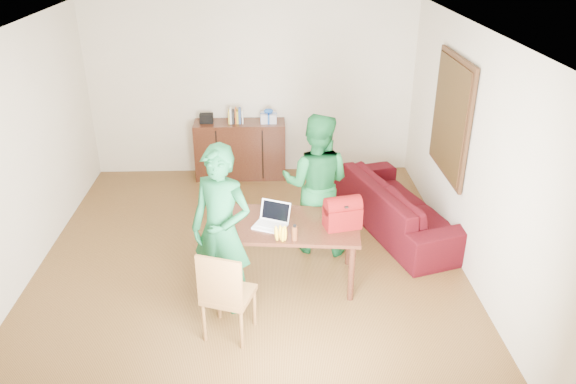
{
  "coord_description": "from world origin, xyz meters",
  "views": [
    {
      "loc": [
        0.24,
        -5.72,
        3.69
      ],
      "look_at": [
        0.45,
        -0.18,
        1.0
      ],
      "focal_mm": 35.0,
      "sensor_mm": 36.0,
      "label": 1
    }
  ],
  "objects_px": {
    "sofa": "(400,205)",
    "bottle": "(295,232)",
    "person_far": "(316,184)",
    "table": "(289,230)",
    "chair": "(229,310)",
    "person_near": "(222,231)",
    "red_bag": "(342,215)",
    "laptop": "(270,223)"
  },
  "relations": [
    {
      "from": "sofa",
      "to": "bottle",
      "type": "bearing_deg",
      "value": 118.19
    },
    {
      "from": "person_far",
      "to": "sofa",
      "type": "bearing_deg",
      "value": -144.86
    },
    {
      "from": "table",
      "to": "bottle",
      "type": "distance_m",
      "value": 0.4
    },
    {
      "from": "table",
      "to": "sofa",
      "type": "distance_m",
      "value": 1.9
    },
    {
      "from": "chair",
      "to": "table",
      "type": "bearing_deg",
      "value": 75.19
    },
    {
      "from": "person_near",
      "to": "red_bag",
      "type": "height_order",
      "value": "person_near"
    },
    {
      "from": "chair",
      "to": "person_far",
      "type": "height_order",
      "value": "person_far"
    },
    {
      "from": "table",
      "to": "person_far",
      "type": "height_order",
      "value": "person_far"
    },
    {
      "from": "person_far",
      "to": "red_bag",
      "type": "bearing_deg",
      "value": 119.52
    },
    {
      "from": "red_bag",
      "to": "person_far",
      "type": "bearing_deg",
      "value": 93.03
    },
    {
      "from": "laptop",
      "to": "bottle",
      "type": "xyz_separation_m",
      "value": [
        0.25,
        -0.28,
        0.04
      ]
    },
    {
      "from": "table",
      "to": "person_near",
      "type": "relative_size",
      "value": 0.89
    },
    {
      "from": "person_near",
      "to": "bottle",
      "type": "xyz_separation_m",
      "value": [
        0.74,
        0.1,
        -0.09
      ]
    },
    {
      "from": "chair",
      "to": "sofa",
      "type": "relative_size",
      "value": 0.43
    },
    {
      "from": "person_near",
      "to": "person_far",
      "type": "bearing_deg",
      "value": 72.41
    },
    {
      "from": "laptop",
      "to": "sofa",
      "type": "height_order",
      "value": "laptop"
    },
    {
      "from": "laptop",
      "to": "red_bag",
      "type": "distance_m",
      "value": 0.78
    },
    {
      "from": "person_near",
      "to": "table",
      "type": "bearing_deg",
      "value": 58.12
    },
    {
      "from": "red_bag",
      "to": "sofa",
      "type": "xyz_separation_m",
      "value": [
        0.93,
        1.23,
        -0.53
      ]
    },
    {
      "from": "table",
      "to": "laptop",
      "type": "distance_m",
      "value": 0.26
    },
    {
      "from": "person_near",
      "to": "sofa",
      "type": "height_order",
      "value": "person_near"
    },
    {
      "from": "chair",
      "to": "person_far",
      "type": "relative_size",
      "value": 0.56
    },
    {
      "from": "red_bag",
      "to": "sofa",
      "type": "bearing_deg",
      "value": 40.25
    },
    {
      "from": "table",
      "to": "chair",
      "type": "height_order",
      "value": "chair"
    },
    {
      "from": "table",
      "to": "red_bag",
      "type": "bearing_deg",
      "value": -3.83
    },
    {
      "from": "table",
      "to": "person_far",
      "type": "bearing_deg",
      "value": 68.45
    },
    {
      "from": "laptop",
      "to": "person_near",
      "type": "bearing_deg",
      "value": -118.26
    },
    {
      "from": "table",
      "to": "person_near",
      "type": "bearing_deg",
      "value": -141.13
    },
    {
      "from": "person_far",
      "to": "laptop",
      "type": "distance_m",
      "value": 0.95
    },
    {
      "from": "chair",
      "to": "laptop",
      "type": "distance_m",
      "value": 1.06
    },
    {
      "from": "bottle",
      "to": "chair",
      "type": "bearing_deg",
      "value": -139.07
    },
    {
      "from": "sofa",
      "to": "red_bag",
      "type": "bearing_deg",
      "value": 125.45
    },
    {
      "from": "person_far",
      "to": "table",
      "type": "bearing_deg",
      "value": 76.74
    },
    {
      "from": "person_near",
      "to": "bottle",
      "type": "distance_m",
      "value": 0.75
    },
    {
      "from": "chair",
      "to": "red_bag",
      "type": "relative_size",
      "value": 2.57
    },
    {
      "from": "person_far",
      "to": "sofa",
      "type": "xyz_separation_m",
      "value": [
        1.15,
        0.45,
        -0.54
      ]
    },
    {
      "from": "table",
      "to": "bottle",
      "type": "xyz_separation_m",
      "value": [
        0.05,
        -0.35,
        0.18
      ]
    },
    {
      "from": "red_bag",
      "to": "person_near",
      "type": "bearing_deg",
      "value": -176.77
    },
    {
      "from": "chair",
      "to": "bottle",
      "type": "height_order",
      "value": "chair"
    },
    {
      "from": "chair",
      "to": "bottle",
      "type": "distance_m",
      "value": 1.02
    },
    {
      "from": "person_near",
      "to": "person_far",
      "type": "distance_m",
      "value": 1.54
    },
    {
      "from": "person_near",
      "to": "bottle",
      "type": "bearing_deg",
      "value": 32.67
    }
  ]
}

